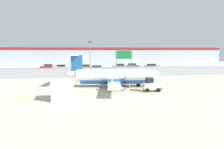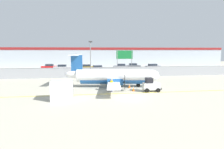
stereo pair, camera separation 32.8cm
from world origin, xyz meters
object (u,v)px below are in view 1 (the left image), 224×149
Objects in this scene: ground_crew_worker at (112,84)px; apron_light_pole at (90,57)px; traffic_cone_far_left at (69,84)px; parked_car_2 at (86,67)px; cargo_container at (63,90)px; parked_car_5 at (132,66)px; highway_sign at (124,57)px; traffic_cone_near_right at (134,89)px; commuter_airplane at (115,77)px; parked_car_0 at (48,67)px; parked_car_3 at (97,68)px; parked_car_4 at (120,67)px; parked_car_1 at (61,67)px; traffic_cone_near_left at (118,82)px; baggage_tug at (151,85)px; traffic_cone_far_right at (129,86)px.

apron_light_pole is (-2.30, 11.90, 3.35)m from ground_crew_worker.
parked_car_2 reaches higher than traffic_cone_far_left.
cargo_container is 39.39m from parked_car_5.
traffic_cone_near_right is at bearing -97.70° from highway_sign.
parked_car_0 is (-14.13, 29.03, -0.71)m from commuter_airplane.
parked_car_4 is at bearing 29.48° from parked_car_3.
parked_car_0 is 24.61m from highway_sign.
apron_light_pole is at bearing 113.26° from parked_car_0.
highway_sign reaches higher than traffic_cone_near_right.
cargo_container is 3.82× the size of traffic_cone_far_left.
parked_car_0 is at bearing -34.31° from parked_car_1.
traffic_cone_near_right is (1.18, -5.63, 0.00)m from traffic_cone_near_left.
baggage_tug is at bearing -61.14° from traffic_cone_near_left.
parked_car_3 is (-1.70, 19.76, 0.58)m from traffic_cone_near_left.
parked_car_5 is (20.60, 2.25, 0.00)m from parked_car_1.
traffic_cone_near_left and traffic_cone_far_right have the same top height.
traffic_cone_near_left is at bearing 109.29° from traffic_cone_far_right.
parked_car_3 is (-2.89, 25.39, 0.58)m from traffic_cone_near_right.
parked_car_5 is at bearing 68.96° from highway_sign.
commuter_airplane is 2.82m from traffic_cone_near_left.
parked_car_0 is at bearing 146.75° from parked_car_3.
traffic_cone_far_right is 34.08m from parked_car_0.
traffic_cone_near_right is at bearing 19.83° from cargo_container.
parked_car_3 is 10.90m from highway_sign.
parked_car_5 is at bearing 55.73° from apron_light_pole.
parked_car_2 is at bearing -165.24° from parked_car_5.
parked_car_5 is (24.38, -0.49, 0.00)m from parked_car_0.
parked_car_5 is at bearing 74.46° from traffic_cone_far_right.
commuter_airplane is 32.29m from parked_car_0.
parked_car_2 is 9.84m from parked_car_4.
traffic_cone_near_right is at bearing -100.67° from parked_car_5.
commuter_airplane is 9.74m from apron_light_pole.
highway_sign reaches higher than parked_car_5.
parked_car_5 reaches higher than traffic_cone_near_left.
traffic_cone_near_right is 0.15× the size of parked_car_3.
commuter_airplane is 3.70× the size of parked_car_0.
parked_car_0 is 1.01× the size of parked_car_4.
parked_car_0 is 10.99m from parked_car_2.
ground_crew_worker is at bearing 29.81° from cargo_container.
commuter_airplane reaches higher than traffic_cone_near_right.
baggage_tug is at bearing -77.10° from parked_car_2.
ground_crew_worker and parked_car_0 have the same top height.
ground_crew_worker is at bearing -42.95° from traffic_cone_far_left.
ground_crew_worker reaches higher than traffic_cone_near_right.
parked_car_0 is 1.01× the size of parked_car_5.
parked_car_1 is (-12.40, 27.25, 0.58)m from traffic_cone_far_right.
parked_car_4 is (6.15, 27.02, -0.71)m from commuter_airplane.
traffic_cone_near_right is (2.07, -3.29, -1.29)m from commuter_airplane.
parked_car_3 is at bearing 97.07° from traffic_cone_far_right.
parked_car_5 is (11.15, 31.65, -0.06)m from ground_crew_worker.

